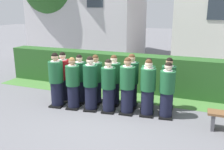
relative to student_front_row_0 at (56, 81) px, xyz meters
The scene contains 17 objects.
ground_plane 1.85m from the student_front_row_0, ahead, with size 60.00×60.00×0.00m, color slate.
student_front_row_0 is the anchor object (origin of this frame).
student_front_row_1 0.56m from the student_front_row_0, ahead, with size 0.43×0.53×1.59m.
student_front_row_2 1.12m from the student_front_row_0, ahead, with size 0.46×0.55×1.64m.
student_front_row_3 1.67m from the student_front_row_0, ahead, with size 0.44×0.53×1.59m.
student_front_row_4 2.22m from the student_front_row_0, ahead, with size 0.43×0.51×1.66m.
student_front_row_5 2.80m from the student_front_row_0, ahead, with size 0.43×0.51×1.64m.
student_front_row_6 3.33m from the student_front_row_0, ahead, with size 0.43×0.53×1.60m.
student_in_red_blazer 0.48m from the student_front_row_0, 94.82° to the left, with size 0.44×0.54×1.63m.
student_rear_row_1 0.76m from the student_front_row_0, 46.76° to the left, with size 0.44×0.51×1.58m.
student_rear_row_2 1.22m from the student_front_row_0, 32.52° to the left, with size 0.43×0.53×1.59m.
student_rear_row_3 1.77m from the student_front_row_0, 24.82° to the left, with size 0.43×0.50×1.60m.
student_rear_row_4 2.30m from the student_front_row_0, 19.64° to the left, with size 0.44×0.55×1.67m.
student_rear_row_5 2.80m from the student_front_row_0, 17.86° to the left, with size 0.41×0.52×1.57m.
student_rear_row_6 3.38m from the student_front_row_0, 16.40° to the left, with size 0.42×0.52×1.60m.
hedge 2.92m from the student_front_row_0, 55.33° to the left, with size 10.27×0.70×1.33m.
lawn_strip 2.44m from the student_front_row_0, 43.93° to the left, with size 10.27×0.90×0.01m, color #477A38.
Camera 1 is at (2.58, -6.37, 3.01)m, focal length 39.87 mm.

